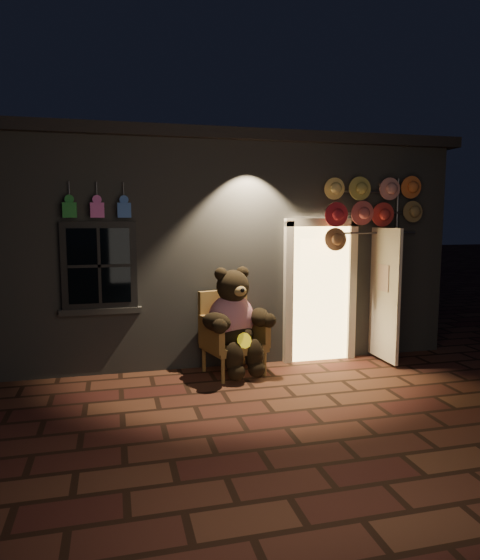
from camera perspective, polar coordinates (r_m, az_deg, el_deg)
name	(u,v)px	position (r m, az deg, el deg)	size (l,w,h in m)	color
ground	(263,400)	(6.24, 2.64, -13.53)	(60.00, 60.00, 0.00)	brown
shop_building	(204,242)	(9.73, -4.15, 4.38)	(7.30, 5.95, 3.51)	slate
wicker_armchair	(230,332)	(7.13, -1.09, -6.01)	(0.94, 0.89, 1.16)	olive
teddy_bear	(235,321)	(6.96, -0.63, -4.70)	(1.05, 0.93, 1.49)	#AD123B
hat_rack	(371,207)	(7.84, 14.78, 8.06)	(1.59, 0.22, 2.82)	#59595E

